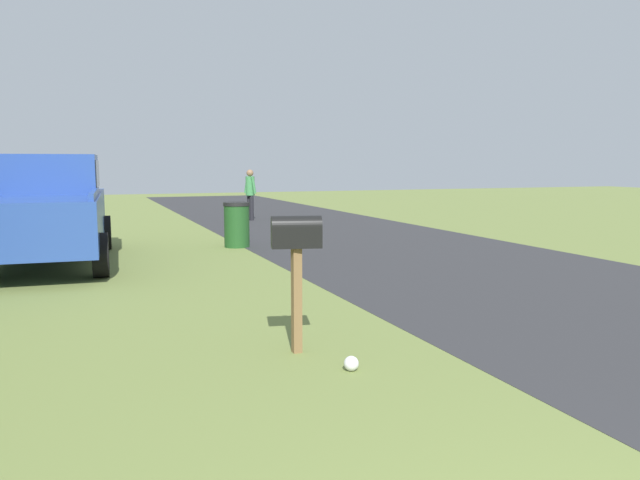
# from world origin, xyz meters

# --- Properties ---
(road_asphalt) EXTENTS (60.00, 6.33, 0.01)m
(road_asphalt) POSITION_xyz_m (6.00, -4.58, 0.00)
(road_asphalt) COLOR #2D2D30
(road_asphalt) RESTS_ON ground
(mailbox) EXTENTS (0.30, 0.53, 1.40)m
(mailbox) POSITION_xyz_m (5.19, 0.01, 1.12)
(mailbox) COLOR brown
(mailbox) RESTS_ON ground
(pickup_truck) EXTENTS (5.55, 2.46, 2.09)m
(pickup_truck) POSITION_xyz_m (12.39, 2.62, 1.11)
(pickup_truck) COLOR #284793
(pickup_truck) RESTS_ON ground
(trash_bin) EXTENTS (0.61, 0.61, 1.03)m
(trash_bin) POSITION_xyz_m (13.30, -1.31, 0.52)
(trash_bin) COLOR #1E4C1E
(trash_bin) RESTS_ON ground
(pedestrian) EXTENTS (0.46, 0.32, 1.72)m
(pedestrian) POSITION_xyz_m (19.75, -3.32, 1.00)
(pedestrian) COLOR black
(pedestrian) RESTS_ON ground
(litter_bag_midfield_b) EXTENTS (0.14, 0.14, 0.14)m
(litter_bag_midfield_b) POSITION_xyz_m (4.47, -0.28, 0.07)
(litter_bag_midfield_b) COLOR silver
(litter_bag_midfield_b) RESTS_ON ground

